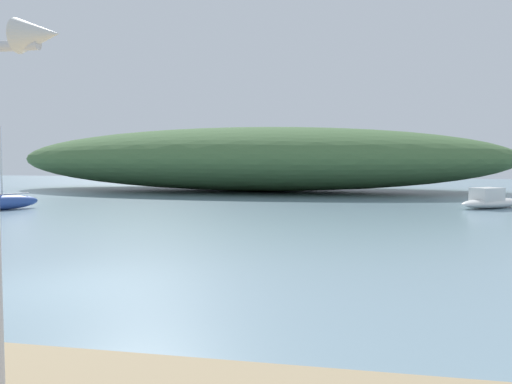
{
  "coord_description": "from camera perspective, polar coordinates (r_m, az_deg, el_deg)",
  "views": [
    {
      "loc": [
        5.85,
        -9.31,
        2.54
      ],
      "look_at": [
        2.66,
        6.3,
        1.52
      ],
      "focal_mm": 37.1,
      "sensor_mm": 36.0,
      "label": 1
    }
  ],
  "objects": [
    {
      "name": "motorboat_mid_channel",
      "position": [
        29.41,
        23.99,
        -0.87
      ],
      "size": [
        4.05,
        3.54,
        1.05
      ],
      "color": "white",
      "rests_on": "ground"
    },
    {
      "name": "ground_plane",
      "position": [
        11.29,
        -20.34,
        -9.58
      ],
      "size": [
        120.0,
        120.0,
        0.0
      ],
      "primitive_type": "plane",
      "color": "#7A99A8"
    },
    {
      "name": "sailboat_by_sandbar",
      "position": [
        28.87,
        -25.69,
        -0.99
      ],
      "size": [
        2.74,
        3.52,
        4.12
      ],
      "color": "#2D4C9E",
      "rests_on": "ground"
    },
    {
      "name": "distant_hill",
      "position": [
        41.82,
        -0.11,
        3.58
      ],
      "size": [
        39.11,
        15.34,
        4.96
      ],
      "primitive_type": "ellipsoid",
      "color": "#476B3D",
      "rests_on": "ground"
    }
  ]
}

